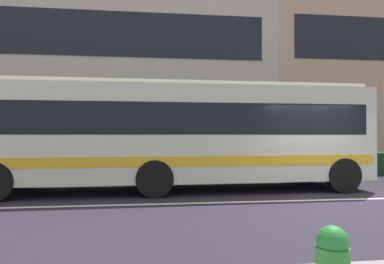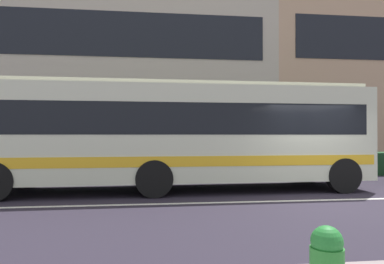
# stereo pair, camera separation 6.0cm
# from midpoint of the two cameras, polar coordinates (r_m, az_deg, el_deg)

# --- Properties ---
(ground_plane) EXTENTS (160.00, 160.00, 0.00)m
(ground_plane) POSITION_cam_midpoint_polar(r_m,az_deg,el_deg) (9.98, 20.75, -10.03)
(ground_plane) COLOR #292431
(lane_centre_line) EXTENTS (60.00, 0.16, 0.01)m
(lane_centre_line) POSITION_cam_midpoint_polar(r_m,az_deg,el_deg) (9.98, 20.75, -10.00)
(lane_centre_line) COLOR silver
(lane_centre_line) RESTS_ON ground_plane
(hedge_row_far) EXTENTS (22.49, 1.10, 0.92)m
(hedge_row_far) POSITION_cam_midpoint_polar(r_m,az_deg,el_deg) (14.26, -1.69, -5.30)
(hedge_row_far) COLOR #214B28
(hedge_row_far) RESTS_ON ground_plane
(apartment_block_left) EXTENTS (23.54, 11.50, 12.09)m
(apartment_block_left) POSITION_cam_midpoint_polar(r_m,az_deg,el_deg) (25.82, -17.41, 9.32)
(apartment_block_left) COLOR #BCB09F
(apartment_block_left) RESTS_ON ground_plane
(transit_bus) EXTENTS (11.44, 2.80, 3.17)m
(transit_bus) POSITION_cam_midpoint_polar(r_m,az_deg,el_deg) (10.81, -2.65, -0.01)
(transit_bus) COLOR beige
(transit_bus) RESTS_ON ground_plane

